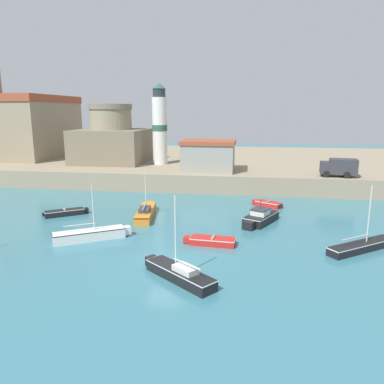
# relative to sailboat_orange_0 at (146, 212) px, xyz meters

# --- Properties ---
(ground_plane) EXTENTS (200.00, 200.00, 0.00)m
(ground_plane) POSITION_rel_sailboat_orange_0_xyz_m (4.59, -11.38, -0.46)
(ground_plane) COLOR teal
(quay_seawall) EXTENTS (120.00, 40.00, 2.38)m
(quay_seawall) POSITION_rel_sailboat_orange_0_xyz_m (4.59, 30.83, 0.73)
(quay_seawall) COLOR gray
(quay_seawall) RESTS_ON ground
(sailboat_orange_0) EXTENTS (2.40, 7.07, 4.47)m
(sailboat_orange_0) POSITION_rel_sailboat_orange_0_xyz_m (0.00, 0.00, 0.00)
(sailboat_orange_0) COLOR orange
(sailboat_orange_0) RESTS_ON ground
(motorboat_black_1) EXTENTS (3.58, 5.30, 2.29)m
(motorboat_black_1) POSITION_rel_sailboat_orange_0_xyz_m (11.27, -0.46, 0.06)
(motorboat_black_1) COLOR black
(motorboat_black_1) RESTS_ON ground
(dinghy_red_2) EXTENTS (4.17, 1.58, 0.65)m
(dinghy_red_2) POSITION_rel_sailboat_orange_0_xyz_m (7.30, -6.96, -0.15)
(dinghy_red_2) COLOR red
(dinghy_red_2) RESTS_ON ground
(dinghy_red_3) EXTENTS (3.37, 2.62, 0.63)m
(dinghy_red_3) POSITION_rel_sailboat_orange_0_xyz_m (12.25, 6.02, -0.16)
(dinghy_red_3) COLOR red
(dinghy_red_3) RESTS_ON ground
(sailboat_white_4) EXTENTS (5.83, 4.17, 4.58)m
(sailboat_white_4) POSITION_rel_sailboat_orange_0_xyz_m (-2.55, -7.36, -0.00)
(sailboat_white_4) COLOR white
(sailboat_white_4) RESTS_ON ground
(sailboat_black_5) EXTENTS (5.28, 4.55, 5.38)m
(sailboat_black_5) POSITION_rel_sailboat_orange_0_xyz_m (5.98, -13.55, -0.01)
(sailboat_black_5) COLOR black
(sailboat_black_5) RESTS_ON ground
(sailboat_black_7) EXTENTS (6.04, 4.83, 5.02)m
(sailboat_black_7) POSITION_rel_sailboat_orange_0_xyz_m (18.80, -6.44, -0.09)
(sailboat_black_7) COLOR black
(sailboat_black_7) RESTS_ON ground
(dinghy_black_8) EXTENTS (3.93, 3.13, 0.68)m
(dinghy_black_8) POSITION_rel_sailboat_orange_0_xyz_m (-8.13, -0.85, -0.14)
(dinghy_black_8) COLOR black
(dinghy_black_8) RESTS_ON ground
(church) EXTENTS (13.98, 17.63, 18.04)m
(church) POSITION_rel_sailboat_orange_0_xyz_m (-28.23, 26.11, 7.75)
(church) COLOR gray
(church) RESTS_ON quay_seawall
(fortress) EXTENTS (10.59, 10.59, 8.98)m
(fortress) POSITION_rel_sailboat_orange_0_xyz_m (-11.41, 21.52, 5.25)
(fortress) COLOR #796C57
(fortress) RESTS_ON quay_seawall
(lighthouse) EXTENTS (2.24, 2.24, 11.93)m
(lighthouse) POSITION_rel_sailboat_orange_0_xyz_m (-3.41, 20.47, 7.69)
(lighthouse) COLOR silver
(lighthouse) RESTS_ON quay_seawall
(harbor_shed_mid_row) EXTENTS (7.11, 6.03, 4.11)m
(harbor_shed_mid_row) POSITION_rel_sailboat_orange_0_xyz_m (4.59, 15.09, 4.00)
(harbor_shed_mid_row) COLOR gray
(harbor_shed_mid_row) RESTS_ON quay_seawall
(truck_on_quay) EXTENTS (4.51, 2.59, 2.20)m
(truck_on_quay) POSITION_rel_sailboat_orange_0_xyz_m (20.99, 12.97, 3.14)
(truck_on_quay) COLOR #333338
(truck_on_quay) RESTS_ON quay_seawall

